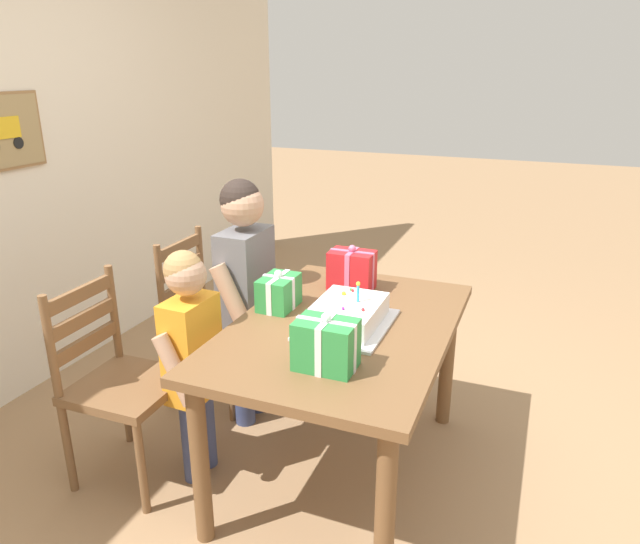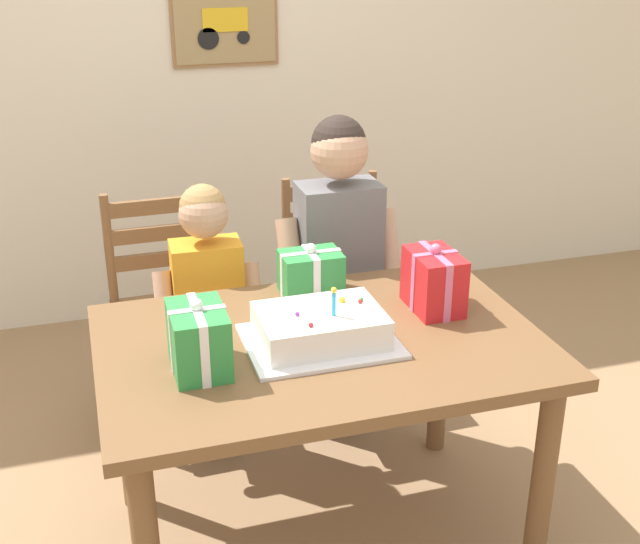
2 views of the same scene
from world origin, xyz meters
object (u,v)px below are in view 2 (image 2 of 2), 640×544
Objects in this scene: birthday_cake at (320,328)px; chair_left at (167,310)px; gift_box_beside_cake at (434,281)px; chair_right at (340,288)px; gift_box_corner_small at (311,273)px; gift_box_red_large at (199,339)px; dining_table at (321,370)px; child_older at (339,250)px; child_younger at (208,297)px.

birthday_cake is 0.48× the size of chair_left.
chair_right is (-0.04, 0.80, -0.37)m from gift_box_beside_cake.
gift_box_beside_cake is 1.10× the size of gift_box_corner_small.
gift_box_corner_small is (0.43, 0.39, -0.02)m from gift_box_red_large.
dining_table is 1.43× the size of chair_right.
birthday_cake is 1.05m from chair_right.
child_older is at bearing 107.46° from gift_box_beside_cake.
child_older is (0.26, 0.62, -0.02)m from birthday_cake.
birthday_cake reaches higher than dining_table.
dining_table is at bearing -101.21° from gift_box_corner_small.
gift_box_red_large is 0.99× the size of gift_box_beside_cake.
dining_table is 1.04× the size of child_older.
gift_box_corner_small is (0.06, 0.33, 0.18)m from dining_table.
gift_box_red_large is 1.03m from chair_left.
chair_right is at bearing 68.21° from birthday_cake.
birthday_cake is 0.67m from child_younger.
gift_box_corner_small is at bearing -124.64° from child_older.
child_older is (0.25, 0.59, 0.14)m from dining_table.
gift_box_red_large is (-0.37, -0.07, 0.20)m from dining_table.
dining_table is at bearing -112.77° from child_older.
gift_box_corner_small is at bearing 78.79° from dining_table.
child_younger is at bearing 142.54° from gift_box_beside_cake.
gift_box_corner_small is 0.44m from child_younger.
gift_box_red_large is (-0.36, -0.05, 0.04)m from birthday_cake.
gift_box_corner_small is at bearing 42.16° from gift_box_red_large.
chair_right is at bearing 70.17° from child_older.
chair_left is at bearing 126.54° from gift_box_corner_small.
birthday_cake is at bearing -111.79° from chair_right.
gift_box_red_large is at bearing -172.84° from birthday_cake.
birthday_cake reaches higher than gift_box_corner_small.
gift_box_red_large is at bearing -137.84° from gift_box_corner_small.
chair_left is (0.01, 0.97, -0.36)m from gift_box_red_large.
dining_table is 2.98× the size of birthday_cake.
child_younger is (-0.49, 0.00, -0.13)m from child_older.
gift_box_beside_cake is 1.17m from chair_left.
child_younger is at bearing -152.83° from chair_right.
child_younger is (-0.64, 0.49, -0.19)m from gift_box_beside_cake.
child_older is at bearing -0.05° from child_younger.
chair_left is 0.38m from child_younger.
gift_box_beside_cake reaches higher than birthday_cake.
birthday_cake is 0.43m from gift_box_beside_cake.
child_older reaches higher than dining_table.
gift_box_beside_cake is at bearing -46.31° from chair_left.
gift_box_corner_small is 0.19× the size of child_younger.
gift_box_red_large is 0.24× the size of chair_right.
chair_left is at bearing 110.90° from birthday_cake.
birthday_cake is at bearing -163.52° from gift_box_beside_cake.
gift_box_corner_small is 0.33m from child_older.
chair_right is at bearing 62.80° from gift_box_corner_small.
dining_table is 5.85× the size of gift_box_beside_cake.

